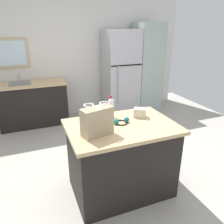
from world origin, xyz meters
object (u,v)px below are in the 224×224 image
object	(u,v)px
kitchen_island	(121,158)
small_box	(140,113)
shopping_bag	(97,121)
bottle	(111,107)
refrigerator	(120,73)
ear_defenders	(121,121)
tall_cabinet	(147,68)

from	to	relation	value
kitchen_island	small_box	world-z (taller)	small_box
shopping_bag	bottle	distance (m)	0.50
refrigerator	bottle	size ratio (longest dim) A/B	6.84
refrigerator	ear_defenders	bearing A→B (deg)	-113.42
tall_cabinet	ear_defenders	size ratio (longest dim) A/B	10.15
tall_cabinet	shopping_bag	world-z (taller)	tall_cabinet
tall_cabinet	refrigerator	bearing A→B (deg)	-179.98
kitchen_island	refrigerator	world-z (taller)	refrigerator
refrigerator	kitchen_island	bearing A→B (deg)	-113.32
kitchen_island	refrigerator	bearing A→B (deg)	66.68
kitchen_island	tall_cabinet	world-z (taller)	tall_cabinet
small_box	bottle	distance (m)	0.36
shopping_bag	small_box	bearing A→B (deg)	22.45
kitchen_island	tall_cabinet	xyz separation A→B (m)	(1.75, 2.50, 0.56)
kitchen_island	ear_defenders	xyz separation A→B (m)	(0.02, 0.05, 0.46)
small_box	bottle	xyz separation A→B (m)	(-0.33, 0.13, 0.07)
refrigerator	tall_cabinet	xyz separation A→B (m)	(0.67, 0.00, 0.07)
kitchen_island	shopping_bag	size ratio (longest dim) A/B	3.56
bottle	ear_defenders	bearing A→B (deg)	-79.31
small_box	bottle	size ratio (longest dim) A/B	0.54
small_box	kitchen_island	bearing A→B (deg)	-155.98
refrigerator	shopping_bag	bearing A→B (deg)	-118.19
kitchen_island	shopping_bag	bearing A→B (deg)	-159.01
shopping_bag	bottle	size ratio (longest dim) A/B	1.26
small_box	ear_defenders	distance (m)	0.30
bottle	ear_defenders	size ratio (longest dim) A/B	1.38
shopping_bag	ear_defenders	xyz separation A→B (m)	(0.35, 0.17, -0.13)
refrigerator	small_box	distance (m)	2.49
small_box	refrigerator	bearing A→B (deg)	71.83
tall_cabinet	bottle	size ratio (longest dim) A/B	7.36
small_box	bottle	world-z (taller)	bottle
bottle	ear_defenders	distance (m)	0.24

